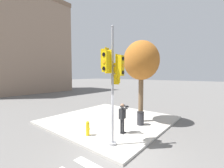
# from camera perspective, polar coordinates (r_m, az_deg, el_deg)

# --- Properties ---
(ground_plane) EXTENTS (160.00, 160.00, 0.00)m
(ground_plane) POSITION_cam_1_polar(r_m,az_deg,el_deg) (6.99, 3.05, -25.93)
(ground_plane) COLOR slate
(sidewalk_corner) EXTENTS (8.00, 8.00, 0.13)m
(sidewalk_corner) POSITION_cam_1_polar(r_m,az_deg,el_deg) (11.50, -0.93, -13.42)
(sidewalk_corner) COLOR #BCB7AD
(sidewalk_corner) RESTS_ON ground_plane
(traffic_signal_pole) EXTENTS (1.13, 1.12, 5.54)m
(traffic_signal_pole) POSITION_cam_1_polar(r_m,az_deg,el_deg) (6.88, 0.00, 4.62)
(traffic_signal_pole) COLOR #939399
(traffic_signal_pole) RESTS_ON sidewalk_corner
(person_photographer) EXTENTS (0.50, 0.53, 1.69)m
(person_photographer) POSITION_cam_1_polar(r_m,az_deg,el_deg) (8.62, 4.03, -11.84)
(person_photographer) COLOR black
(person_photographer) RESTS_ON sidewalk_corner
(street_tree) EXTENTS (2.47, 2.47, 5.65)m
(street_tree) POSITION_cam_1_polar(r_m,az_deg,el_deg) (10.67, 11.10, 8.53)
(street_tree) COLOR brown
(street_tree) RESTS_ON sidewalk_corner
(fire_hydrant) EXTENTS (0.20, 0.26, 0.80)m
(fire_hydrant) POSITION_cam_1_polar(r_m,az_deg,el_deg) (8.58, -9.24, -16.33)
(fire_hydrant) COLOR yellow
(fire_hydrant) RESTS_ON sidewalk_corner
(trash_bin) EXTENTS (0.47, 0.47, 0.87)m
(trash_bin) POSITION_cam_1_polar(r_m,az_deg,el_deg) (10.27, 10.80, -12.70)
(trash_bin) COLOR #2D2D33
(trash_bin) RESTS_ON sidewalk_corner
(building_right) EXTENTS (15.73, 9.33, 17.94)m
(building_right) POSITION_cam_1_polar(r_m,az_deg,el_deg) (33.72, -31.04, 12.67)
(building_right) COLOR gray
(building_right) RESTS_ON ground_plane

